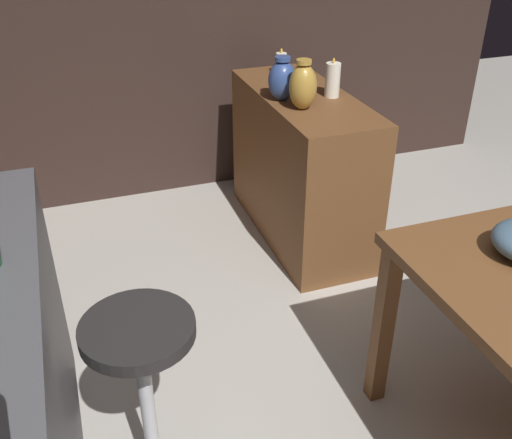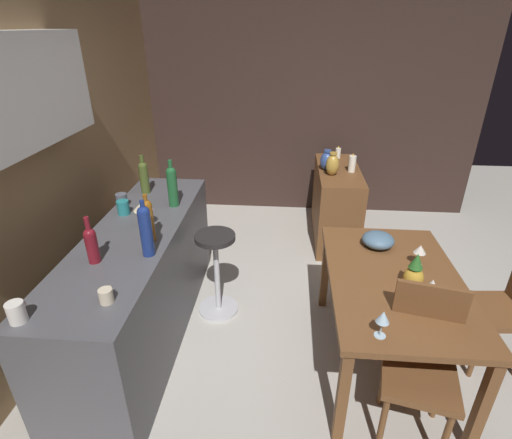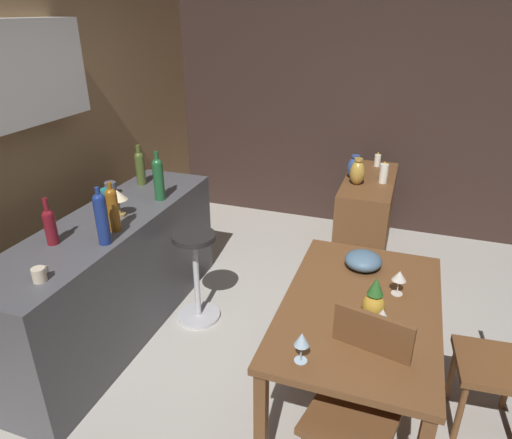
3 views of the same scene
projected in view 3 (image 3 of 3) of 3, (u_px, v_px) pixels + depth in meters
The scene contains 27 objects.
ground_plane at pixel (299, 373), 3.05m from camera, with size 9.00×9.00×0.00m, color #B7B2A8.
wall_kitchen_back at pixel (3, 143), 3.02m from camera, with size 5.20×0.33×2.60m.
wall_side_right at pixel (336, 105), 4.78m from camera, with size 0.10×4.40×2.60m, color #33231E.
dining_table at pixel (360, 317), 2.55m from camera, with size 1.35×0.84×0.74m.
kitchen_counter at pixel (114, 276), 3.32m from camera, with size 2.10×0.60×0.90m, color #4C4C51.
sideboard_cabinet at pixel (365, 219), 4.30m from camera, with size 1.10×0.44×0.82m, color brown.
chair_near_window at pixel (358, 400), 2.18m from camera, with size 0.48×0.48×0.95m.
chair_by_doorway at pixel (511, 359), 2.46m from camera, with size 0.43×0.43×0.92m.
bar_stool at pixel (196, 275), 3.44m from camera, with size 0.34×0.34×0.73m.
wine_glass_left at pixel (399, 277), 2.55m from camera, with size 0.08×0.08×0.15m.
wine_glass_right at pixel (302, 340), 2.05m from camera, with size 0.07×0.07×0.16m.
wine_glass_center at pixel (382, 316), 2.20m from camera, with size 0.08×0.08×0.17m.
pineapple_centerpiece at pixel (374, 301), 2.36m from camera, with size 0.12×0.12×0.25m.
fruit_bowl at pixel (363, 260), 2.84m from camera, with size 0.23×0.23×0.11m, color slate.
wine_bottle_cobalt at pixel (101, 217), 2.74m from camera, with size 0.08×0.08×0.37m.
wine_bottle_amber at pixel (113, 208), 2.92m from camera, with size 0.07×0.07×0.33m.
wine_bottle_green at pixel (158, 177), 3.40m from camera, with size 0.08×0.08×0.38m.
wine_bottle_olive at pixel (140, 166), 3.70m from camera, with size 0.08×0.08×0.33m.
wine_bottle_ruby at pixel (50, 225), 2.76m from camera, with size 0.07×0.07×0.30m.
cup_teal at pixel (107, 196), 3.39m from camera, with size 0.13×0.09×0.11m.
cup_cream at pixel (39, 274), 2.41m from camera, with size 0.11×0.07×0.08m.
cup_slate at pixel (111, 189), 3.53m from camera, with size 0.12×0.09×0.11m.
counter_lamp at pixel (118, 197), 3.13m from camera, with size 0.14×0.14×0.19m.
pillar_candle_tall at pixel (384, 173), 4.00m from camera, with size 0.07×0.07×0.20m.
pillar_candle_short at pixel (377, 160), 4.43m from camera, with size 0.06×0.06×0.14m.
vase_brass at pixel (357, 172), 3.95m from camera, with size 0.13×0.13×0.24m.
vase_ceramic_blue at pixel (355, 167), 4.10m from camera, with size 0.14×0.14×0.22m.
Camera 3 is at (-2.30, -0.49, 2.22)m, focal length 31.89 mm.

